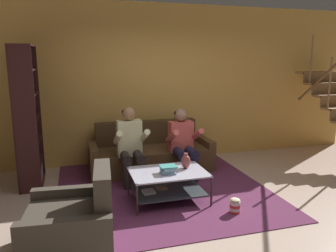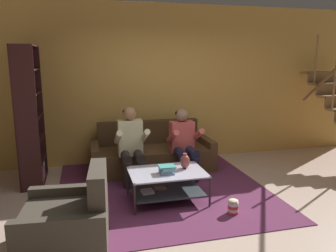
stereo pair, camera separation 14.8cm
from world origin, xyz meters
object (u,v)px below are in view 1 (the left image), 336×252
Objects in this scene: book_stack at (168,170)px; coffee_table at (167,181)px; person_seated_right at (183,141)px; popcorn_tub at (235,206)px; armchair at (74,225)px; couch at (150,154)px; bookshelf at (26,131)px; vase at (186,161)px; person_seated_left at (130,143)px.

coffee_table is at bearing 81.23° from book_stack.
person_seated_right is 5.01× the size of book_stack.
book_stack reaches higher than popcorn_tub.
armchair is at bearing -134.96° from person_seated_right.
popcorn_tub is (0.72, -0.52, -0.37)m from book_stack.
book_stack is 1.48m from armchair.
couch is 0.74m from person_seated_right.
coffee_table is at bearing 140.14° from popcorn_tub.
couch is at bearing 107.94° from popcorn_tub.
couch is 1.45m from book_stack.
coffee_table is 0.48× the size of bookshelf.
bookshelf is at bearing 171.48° from person_seated_right.
couch is 9.33× the size of book_stack.
armchair is at bearing -147.81° from vase.
person_seated_left reaches higher than popcorn_tub.
person_seated_left is at bearing 126.21° from popcorn_tub.
vase is at bearing 32.19° from armchair.
armchair is at bearing -144.17° from coffee_table.
armchair is 4.76× the size of popcorn_tub.
book_stack is at bearing -69.90° from person_seated_left.
book_stack is (-0.01, -0.07, 0.19)m from coffee_table.
popcorn_tub is (0.21, -1.44, -0.51)m from person_seated_right.
bookshelf is (-1.95, -0.16, 0.57)m from couch.
coffee_table is at bearing -120.72° from person_seated_right.
popcorn_tub is (2.58, -1.79, -0.74)m from bookshelf.
book_stack is at bearing 33.85° from armchair.
bookshelf is at bearing 147.28° from coffee_table.
person_seated_right is 1.04m from coffee_table.
coffee_table is (0.35, -0.85, -0.35)m from person_seated_left.
coffee_table is 4.72× the size of vase.
bookshelf is 2.23× the size of armchair.
popcorn_tub is at bearing -39.86° from coffee_table.
person_seated_left is (-0.43, -0.51, 0.36)m from couch.
book_stack is at bearing -93.53° from couch.
vase is at bearing -105.76° from person_seated_right.
popcorn_tub is at bearing -53.79° from person_seated_left.
bookshelf is (-2.15, 1.14, 0.32)m from vase.
couch is 1.86× the size of person_seated_right.
bookshelf is (-1.52, 0.35, 0.21)m from person_seated_left.
bookshelf is 2.26m from armchair.
person_seated_right reaches higher than vase.
vase is at bearing 24.61° from book_stack.
bookshelf is at bearing 107.17° from armchair.
popcorn_tub is (0.63, -1.95, -0.17)m from couch.
vase is (0.28, 0.06, 0.24)m from coffee_table.
couch is at bearing 86.47° from book_stack.
person_seated_right is at bearing -0.37° from person_seated_left.
bookshelf is (-1.86, 1.27, 0.37)m from book_stack.
couch is at bearing 49.95° from person_seated_left.
person_seated_left is at bearing 112.23° from coffee_table.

